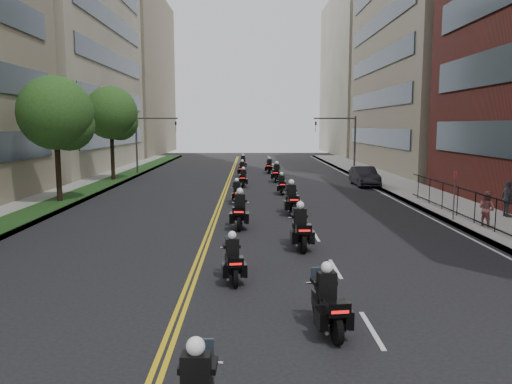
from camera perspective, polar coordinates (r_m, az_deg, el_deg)
sidewalk_right at (r=33.55m, az=19.61°, el=-0.82°), size 4.00×90.00×0.15m
sidewalk_left at (r=33.79m, az=-22.15°, el=-0.88°), size 4.00×90.00×0.15m
grass_strip at (r=33.50m, az=-20.89°, el=-0.72°), size 2.00×90.00×0.04m
building_right_tan at (r=58.98m, az=21.26°, el=17.16°), size 15.11×28.00×30.00m
building_right_far at (r=87.12m, az=13.67°, el=12.88°), size 15.00×28.00×26.00m
building_left_mid at (r=59.79m, az=-24.00°, el=18.84°), size 16.11×28.00×34.00m
building_left_far at (r=87.41m, az=-15.95°, el=12.79°), size 16.00×28.00×26.00m
street_trees at (r=27.21m, az=-25.73°, el=7.69°), size 4.40×38.40×7.98m
traffic_signal_right at (r=48.99m, az=10.14°, el=6.30°), size 4.09×0.20×5.60m
traffic_signal_left at (r=49.12m, az=-12.42°, el=6.25°), size 4.09×0.20×5.60m
motorcycle_1 at (r=11.92m, az=8.22°, el=-12.63°), size 0.67×2.21×1.64m
motorcycle_2 at (r=15.45m, az=-2.67°, el=-7.95°), size 0.63×2.08×1.54m
motorcycle_3 at (r=19.49m, az=5.11°, el=-4.34°), size 0.59×2.48×1.83m
motorcycle_4 at (r=23.21m, az=-1.86°, el=-2.34°), size 0.59×2.52×1.86m
motorcycle_5 at (r=26.81m, az=4.09°, el=-0.99°), size 0.60×2.54×1.88m
motorcycle_6 at (r=30.53m, az=-2.21°, el=-0.16°), size 0.61×2.10×1.55m
motorcycle_7 at (r=34.62m, az=2.94°, el=0.75°), size 0.48×2.07×1.53m
motorcycle_8 at (r=38.67m, az=-1.46°, el=1.51°), size 0.50×2.11×1.56m
motorcycle_9 at (r=42.07m, az=2.36°, el=2.10°), size 0.71×2.34×1.73m
motorcycle_10 at (r=46.47m, az=-1.59°, el=2.55°), size 0.59×2.14×1.58m
motorcycle_11 at (r=49.61m, az=1.52°, el=2.90°), size 0.64×2.21×1.63m
motorcycle_12 at (r=54.19m, az=-1.49°, el=3.32°), size 0.53×2.27×1.67m
parked_sedan at (r=40.21m, az=12.29°, el=1.77°), size 1.63×4.59×1.51m
pedestrian_b at (r=25.15m, az=24.86°, el=-1.75°), size 0.90×0.98×1.62m
pedestrian_c at (r=28.21m, az=26.82°, el=-0.69°), size 0.48×1.09×1.84m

